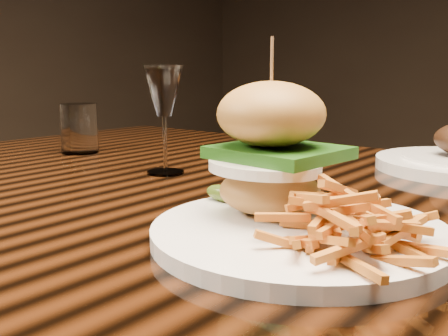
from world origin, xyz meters
The scene contains 4 objects.
dining_table centered at (0.00, 0.00, 0.67)m, with size 1.60×0.90×0.75m.
burger_plate centered at (0.07, -0.16, 0.80)m, with size 0.28×0.28×0.19m.
wine_glass centered at (-0.25, -0.01, 0.87)m, with size 0.06×0.06×0.16m.
water_tumbler centered at (-0.53, 0.03, 0.80)m, with size 0.07×0.07×0.09m, color white.
Camera 1 is at (0.32, -0.57, 0.91)m, focal length 42.00 mm.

